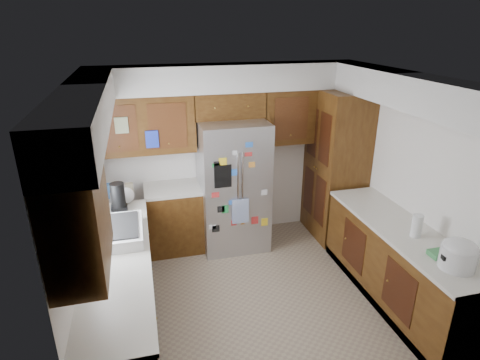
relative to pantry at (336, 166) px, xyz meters
name	(u,v)px	position (x,y,z in m)	size (l,w,h in m)	color
floor	(257,293)	(-1.50, -1.15, -1.07)	(3.60, 3.60, 0.00)	gray
room_shell	(241,137)	(-1.61, -0.79, 0.75)	(3.64, 3.24, 2.52)	white
left_counter_run	(136,279)	(-2.86, -1.12, -0.65)	(1.36, 3.20, 0.92)	#40220C
right_counter_run	(397,267)	(0.00, -1.62, -0.65)	(0.63, 2.25, 0.92)	#40220C
pantry	(336,166)	(0.00, 0.00, 0.00)	(0.60, 0.90, 2.15)	#40220C
fridge	(233,186)	(-1.50, 0.05, -0.17)	(0.90, 0.79, 1.80)	#A2A2A7
bridge_cabinet	(229,105)	(-1.50, 0.28, 0.90)	(0.96, 0.34, 0.35)	#40220C
fridge_top_items	(226,81)	(-1.54, 0.25, 1.21)	(0.70, 0.33, 0.32)	#141AC3
sink_assembly	(117,231)	(-3.00, -1.05, -0.09)	(0.52, 0.70, 0.37)	white
left_counter_clutter	(120,197)	(-2.98, -0.31, -0.02)	(0.36, 0.88, 0.38)	black
rice_cooker	(459,254)	(0.00, -2.39, -0.01)	(0.33, 0.32, 0.28)	silver
paper_towel	(417,226)	(0.00, -1.80, -0.03)	(0.11, 0.11, 0.24)	white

